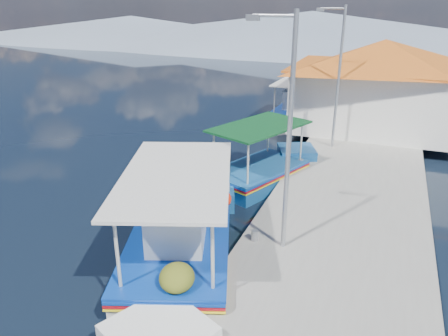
% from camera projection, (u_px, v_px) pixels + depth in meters
% --- Properties ---
extents(ground, '(160.00, 160.00, 0.00)m').
position_uv_depth(ground, '(97.00, 265.00, 11.47)').
color(ground, black).
rests_on(ground, ground).
extents(quay, '(5.00, 44.00, 0.50)m').
position_uv_depth(quay, '(348.00, 201.00, 14.56)').
color(quay, gray).
rests_on(quay, ground).
extents(bollards, '(0.20, 17.20, 0.30)m').
position_uv_depth(bollards, '(284.00, 190.00, 14.48)').
color(bollards, '#A5A8AD').
rests_on(bollards, quay).
extents(main_caique, '(4.59, 8.47, 2.97)m').
position_uv_depth(main_caique, '(182.00, 245.00, 11.35)').
color(main_caique, white).
rests_on(main_caique, ground).
extents(caique_green_canopy, '(3.77, 6.51, 2.63)m').
position_uv_depth(caique_green_canopy, '(258.00, 174.00, 16.44)').
color(caique_green_canopy, '#174F8B').
rests_on(caique_green_canopy, ground).
extents(caique_blue_hull, '(1.75, 5.75, 1.02)m').
position_uv_depth(caique_blue_hull, '(186.00, 176.00, 16.56)').
color(caique_blue_hull, white).
rests_on(caique_blue_hull, ground).
extents(caique_far, '(2.33, 7.23, 2.53)m').
position_uv_depth(caique_far, '(296.00, 112.00, 25.31)').
color(caique_far, white).
rests_on(caique_far, ground).
extents(harbor_building, '(10.49, 10.49, 4.40)m').
position_uv_depth(harbor_building, '(380.00, 83.00, 21.30)').
color(harbor_building, white).
rests_on(harbor_building, quay).
extents(lamp_post_near, '(1.21, 0.14, 6.00)m').
position_uv_depth(lamp_post_near, '(286.00, 126.00, 10.24)').
color(lamp_post_near, '#A5A8AD').
rests_on(lamp_post_near, quay).
extents(lamp_post_far, '(1.21, 0.14, 6.00)m').
position_uv_depth(lamp_post_far, '(337.00, 71.00, 18.02)').
color(lamp_post_far, '#A5A8AD').
rests_on(lamp_post_far, quay).
extents(mountain_ridge, '(171.40, 96.00, 5.50)m').
position_uv_depth(mountain_ridge, '(397.00, 37.00, 56.90)').
color(mountain_ridge, gray).
rests_on(mountain_ridge, ground).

